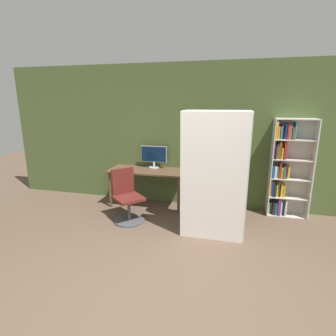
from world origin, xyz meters
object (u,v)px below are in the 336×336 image
mattress_far (216,173)px  office_chair (127,201)px  mattress_near (214,178)px  bookshelf (285,169)px  monitor (154,156)px

mattress_far → office_chair: bearing=-178.9°
mattress_near → mattress_far: bearing=90.0°
bookshelf → mattress_near: (-1.15, -1.19, 0.09)m
monitor → mattress_far: 1.53m
office_chair → mattress_far: bearing=1.1°
bookshelf → mattress_near: size_ratio=0.92×
monitor → office_chair: 1.12m
mattress_near → mattress_far: size_ratio=1.00×
bookshelf → mattress_near: 1.66m
bookshelf → mattress_far: 1.45m
mattress_near → bookshelf: bearing=45.9°
office_chair → bookshelf: size_ratio=0.52×
bookshelf → mattress_far: mattress_far is taller
monitor → bookshelf: size_ratio=0.30×
bookshelf → office_chair: bearing=-160.8°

